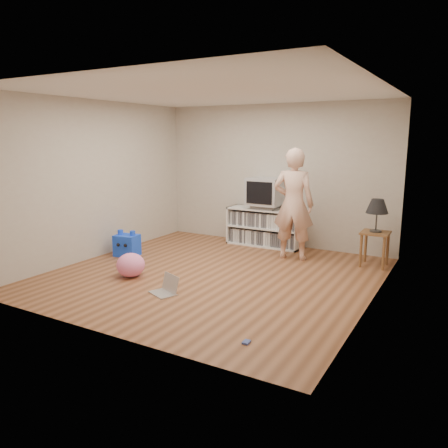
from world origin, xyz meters
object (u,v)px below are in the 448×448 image
at_px(dvd_deck, 265,207).
at_px(side_table, 375,240).
at_px(crt_tv, 265,191).
at_px(table_lamp, 377,207).
at_px(laptop, 166,288).
at_px(person, 293,204).
at_px(plush_pink, 131,265).
at_px(media_unit, 265,227).
at_px(plush_blue, 127,245).

relative_size(dvd_deck, side_table, 0.82).
bearing_deg(side_table, crt_tv, 169.90).
height_order(table_lamp, laptop, table_lamp).
xyz_separation_m(person, plush_pink, (-1.69, -2.07, -0.74)).
bearing_deg(media_unit, crt_tv, -90.00).
bearing_deg(plush_pink, crt_tv, 71.40).
bearing_deg(plush_pink, person, 50.89).
bearing_deg(person, laptop, 61.79).
height_order(plush_blue, plush_pink, plush_blue).
bearing_deg(side_table, person, -169.31).
distance_m(dvd_deck, laptop, 3.06).
distance_m(dvd_deck, plush_blue, 2.59).
distance_m(dvd_deck, side_table, 2.12).
distance_m(side_table, table_lamp, 0.53).
bearing_deg(plush_pink, side_table, 38.02).
height_order(side_table, plush_blue, side_table).
bearing_deg(side_table, laptop, -128.65).
xyz_separation_m(media_unit, plush_blue, (-1.74, -1.85, -0.16)).
bearing_deg(crt_tv, plush_blue, -133.52).
relative_size(media_unit, plush_pink, 3.41).
height_order(crt_tv, laptop, crt_tv).
height_order(table_lamp, plush_blue, table_lamp).
bearing_deg(person, dvd_deck, -47.14).
relative_size(dvd_deck, table_lamp, 0.87).
bearing_deg(table_lamp, dvd_deck, 169.81).
bearing_deg(person, plush_pink, 41.65).
bearing_deg(person, crt_tv, -46.99).
height_order(laptop, plush_blue, plush_blue).
height_order(person, laptop, person).
bearing_deg(media_unit, table_lamp, -10.61).
height_order(crt_tv, side_table, crt_tv).
distance_m(person, laptop, 2.65).
xyz_separation_m(media_unit, table_lamp, (2.06, -0.39, 0.59)).
bearing_deg(laptop, crt_tv, 111.84).
bearing_deg(table_lamp, plush_blue, -158.91).
relative_size(side_table, person, 0.30).
distance_m(laptop, plush_pink, 0.93).
xyz_separation_m(dvd_deck, table_lamp, (2.06, -0.37, 0.21)).
relative_size(dvd_deck, crt_tv, 0.75).
xyz_separation_m(dvd_deck, crt_tv, (0.00, -0.00, 0.29)).
xyz_separation_m(side_table, plush_pink, (-2.96, -2.32, -0.24)).
bearing_deg(plush_blue, person, 16.59).
bearing_deg(plush_pink, table_lamp, 38.02).
relative_size(crt_tv, person, 0.33).
xyz_separation_m(table_lamp, plush_pink, (-2.96, -2.32, -0.77)).
height_order(media_unit, plush_blue, media_unit).
bearing_deg(crt_tv, laptop, -90.63).
xyz_separation_m(media_unit, dvd_deck, (0.00, -0.02, 0.39)).
height_order(media_unit, plush_pink, media_unit).
bearing_deg(crt_tv, table_lamp, -10.10).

